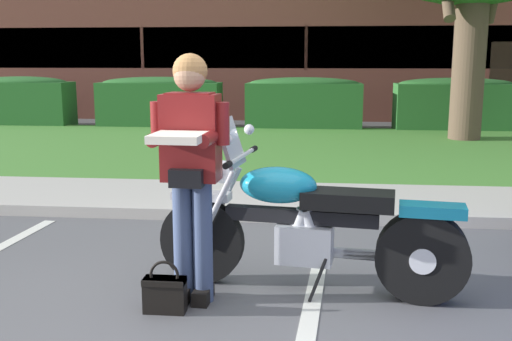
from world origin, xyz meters
TOP-DOWN VIEW (x-y plane):
  - ground_plane at (0.00, 0.00)m, footprint 140.00×140.00m
  - curb_strip at (0.00, 2.65)m, footprint 60.00×0.20m
  - concrete_walk at (0.00, 3.50)m, footprint 60.00×1.50m
  - grass_lawn at (0.00, 7.49)m, footprint 60.00×6.50m
  - stall_stripe_1 at (0.53, 0.20)m, footprint 0.41×4.40m
  - motorcycle at (0.59, 0.77)m, footprint 2.24×0.82m
  - rider_person at (-0.28, 0.51)m, footprint 0.54×0.60m
  - handbag at (-0.43, 0.31)m, footprint 0.28×0.13m
  - hedge_left at (-6.77, 10.89)m, footprint 2.45×0.90m
  - hedge_center_left at (-3.25, 10.89)m, footprint 2.98×0.90m
  - hedge_center_right at (0.26, 10.89)m, footprint 2.74×0.90m
  - hedge_right at (3.78, 10.89)m, footprint 2.75×0.90m
  - brick_building at (0.27, 16.95)m, footprint 26.62×8.44m

SIDE VIEW (x-z plane):
  - ground_plane at x=0.00m, z-range 0.00..0.00m
  - stall_stripe_1 at x=0.53m, z-range 0.00..0.01m
  - grass_lawn at x=0.00m, z-range 0.00..0.06m
  - concrete_walk at x=0.00m, z-range 0.00..0.08m
  - curb_strip at x=0.00m, z-range 0.00..0.12m
  - handbag at x=-0.43m, z-range -0.04..0.32m
  - motorcycle at x=0.59m, z-range -0.14..1.12m
  - hedge_left at x=-6.77m, z-range 0.03..1.27m
  - hedge_center_left at x=-3.25m, z-range 0.03..1.27m
  - hedge_center_right at x=0.26m, z-range 0.03..1.27m
  - hedge_right at x=3.78m, z-range 0.03..1.27m
  - rider_person at x=-0.28m, z-range 0.15..1.86m
  - brick_building at x=0.27m, z-range 0.00..3.78m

